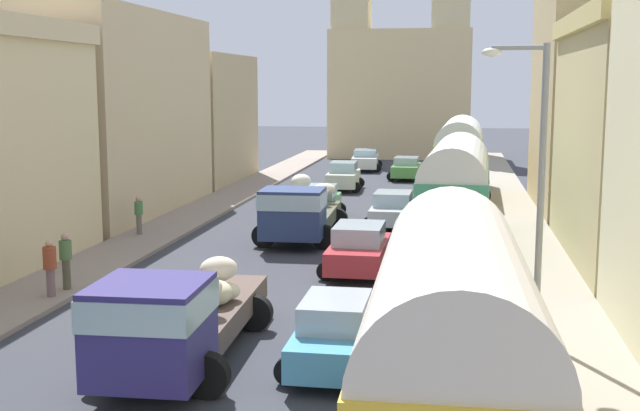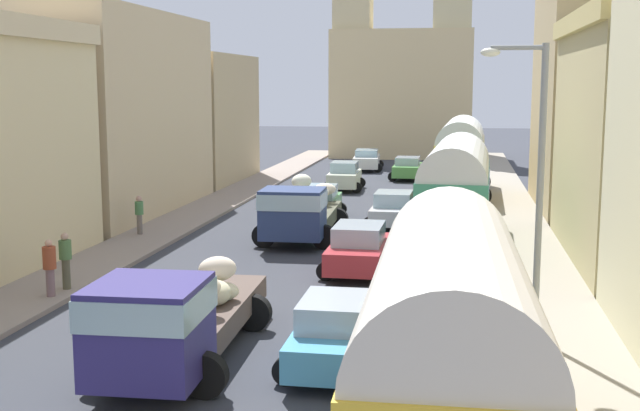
{
  "view_description": "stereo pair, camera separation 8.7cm",
  "coord_description": "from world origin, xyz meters",
  "px_view_note": "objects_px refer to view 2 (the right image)",
  "views": [
    {
      "loc": [
        4.53,
        -9.23,
        6.06
      ],
      "look_at": [
        0.0,
        18.0,
        1.9
      ],
      "focal_mm": 45.6,
      "sensor_mm": 36.0,
      "label": 1
    },
    {
      "loc": [
        4.62,
        -9.22,
        6.06
      ],
      "look_at": [
        0.0,
        18.0,
        1.9
      ],
      "focal_mm": 45.6,
      "sensor_mm": 36.0,
      "label": 2
    }
  ],
  "objects_px": {
    "car_5": "(393,209)",
    "parked_bus_0": "(449,346)",
    "parked_bus_1": "(456,188)",
    "cargo_truck_1": "(300,210)",
    "car_0": "(320,203)",
    "car_6": "(408,168)",
    "pedestrian_0": "(66,259)",
    "car_1": "(344,176)",
    "streetlamp_near": "(533,171)",
    "pedestrian_4": "(139,214)",
    "car_2": "(367,160)",
    "parked_bus_2": "(461,153)",
    "car_4": "(359,249)",
    "cargo_truck_0": "(174,316)",
    "pedestrian_1": "(50,266)",
    "car_3": "(334,333)"
  },
  "relations": [
    {
      "from": "car_6",
      "to": "pedestrian_0",
      "type": "height_order",
      "value": "pedestrian_0"
    },
    {
      "from": "cargo_truck_1",
      "to": "cargo_truck_0",
      "type": "bearing_deg",
      "value": -89.43
    },
    {
      "from": "parked_bus_1",
      "to": "car_6",
      "type": "xyz_separation_m",
      "value": [
        -3.09,
        21.34,
        -1.52
      ]
    },
    {
      "from": "cargo_truck_0",
      "to": "pedestrian_1",
      "type": "height_order",
      "value": "cargo_truck_0"
    },
    {
      "from": "car_4",
      "to": "car_5",
      "type": "relative_size",
      "value": 1.09
    },
    {
      "from": "car_6",
      "to": "pedestrian_0",
      "type": "relative_size",
      "value": 2.08
    },
    {
      "from": "parked_bus_1",
      "to": "cargo_truck_1",
      "type": "distance_m",
      "value": 6.02
    },
    {
      "from": "cargo_truck_0",
      "to": "cargo_truck_1",
      "type": "bearing_deg",
      "value": 90.57
    },
    {
      "from": "car_3",
      "to": "car_1",
      "type": "bearing_deg",
      "value": 97.48
    },
    {
      "from": "car_3",
      "to": "car_6",
      "type": "distance_m",
      "value": 34.86
    },
    {
      "from": "car_1",
      "to": "pedestrian_4",
      "type": "bearing_deg",
      "value": -111.03
    },
    {
      "from": "parked_bus_1",
      "to": "parked_bus_2",
      "type": "distance_m",
      "value": 14.03
    },
    {
      "from": "car_6",
      "to": "car_3",
      "type": "bearing_deg",
      "value": -89.05
    },
    {
      "from": "car_3",
      "to": "pedestrian_0",
      "type": "distance_m",
      "value": 9.86
    },
    {
      "from": "parked_bus_0",
      "to": "car_0",
      "type": "height_order",
      "value": "parked_bus_0"
    },
    {
      "from": "car_2",
      "to": "streetlamp_near",
      "type": "height_order",
      "value": "streetlamp_near"
    },
    {
      "from": "car_5",
      "to": "car_0",
      "type": "bearing_deg",
      "value": 159.68
    },
    {
      "from": "car_0",
      "to": "car_1",
      "type": "distance_m",
      "value": 10.3
    },
    {
      "from": "car_5",
      "to": "parked_bus_0",
      "type": "bearing_deg",
      "value": -83.53
    },
    {
      "from": "car_4",
      "to": "car_3",
      "type": "bearing_deg",
      "value": -86.53
    },
    {
      "from": "car_2",
      "to": "pedestrian_0",
      "type": "height_order",
      "value": "pedestrian_0"
    },
    {
      "from": "parked_bus_1",
      "to": "streetlamp_near",
      "type": "relative_size",
      "value": 1.31
    },
    {
      "from": "pedestrian_0",
      "to": "car_2",
      "type": "bearing_deg",
      "value": 82.16
    },
    {
      "from": "car_1",
      "to": "car_5",
      "type": "distance_m",
      "value": 12.12
    },
    {
      "from": "cargo_truck_0",
      "to": "parked_bus_0",
      "type": "bearing_deg",
      "value": -36.56
    },
    {
      "from": "cargo_truck_0",
      "to": "car_6",
      "type": "xyz_separation_m",
      "value": [
        2.68,
        35.7,
        -0.49
      ]
    },
    {
      "from": "parked_bus_1",
      "to": "car_5",
      "type": "height_order",
      "value": "parked_bus_1"
    },
    {
      "from": "parked_bus_1",
      "to": "cargo_truck_1",
      "type": "bearing_deg",
      "value": 177.34
    },
    {
      "from": "cargo_truck_1",
      "to": "car_0",
      "type": "distance_m",
      "value": 5.02
    },
    {
      "from": "parked_bus_2",
      "to": "car_3",
      "type": "xyz_separation_m",
      "value": [
        -2.72,
        -27.55,
        -1.59
      ]
    },
    {
      "from": "parked_bus_2",
      "to": "pedestrian_1",
      "type": "xyz_separation_m",
      "value": [
        -11.36,
        -23.54,
        -1.35
      ]
    },
    {
      "from": "cargo_truck_0",
      "to": "car_5",
      "type": "bearing_deg",
      "value": 80.26
    },
    {
      "from": "cargo_truck_0",
      "to": "car_3",
      "type": "distance_m",
      "value": 3.4
    },
    {
      "from": "parked_bus_0",
      "to": "parked_bus_1",
      "type": "bearing_deg",
      "value": 89.85
    },
    {
      "from": "parked_bus_0",
      "to": "parked_bus_1",
      "type": "relative_size",
      "value": 0.88
    },
    {
      "from": "parked_bus_1",
      "to": "parked_bus_2",
      "type": "relative_size",
      "value": 0.94
    },
    {
      "from": "car_4",
      "to": "pedestrian_0",
      "type": "bearing_deg",
      "value": -153.19
    },
    {
      "from": "car_3",
      "to": "car_6",
      "type": "relative_size",
      "value": 1.02
    },
    {
      "from": "cargo_truck_1",
      "to": "car_1",
      "type": "distance_m",
      "value": 15.3
    },
    {
      "from": "car_3",
      "to": "car_5",
      "type": "relative_size",
      "value": 1.03
    },
    {
      "from": "cargo_truck_1",
      "to": "pedestrian_1",
      "type": "distance_m",
      "value": 11.1
    },
    {
      "from": "parked_bus_0",
      "to": "parked_bus_2",
      "type": "height_order",
      "value": "parked_bus_2"
    },
    {
      "from": "parked_bus_0",
      "to": "car_2",
      "type": "distance_m",
      "value": 45.52
    },
    {
      "from": "car_2",
      "to": "pedestrian_4",
      "type": "height_order",
      "value": "pedestrian_4"
    },
    {
      "from": "car_1",
      "to": "pedestrian_0",
      "type": "relative_size",
      "value": 2.1
    },
    {
      "from": "car_1",
      "to": "car_6",
      "type": "xyz_separation_m",
      "value": [
        3.24,
        5.78,
        -0.08
      ]
    },
    {
      "from": "car_6",
      "to": "pedestrian_0",
      "type": "distance_m",
      "value": 31.07
    },
    {
      "from": "pedestrian_1",
      "to": "cargo_truck_1",
      "type": "bearing_deg",
      "value": 61.87
    },
    {
      "from": "parked_bus_1",
      "to": "pedestrian_1",
      "type": "bearing_deg",
      "value": -139.53
    },
    {
      "from": "car_0",
      "to": "car_5",
      "type": "relative_size",
      "value": 1.17
    }
  ]
}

